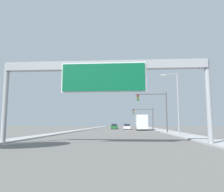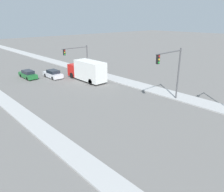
{
  "view_description": "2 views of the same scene",
  "coord_description": "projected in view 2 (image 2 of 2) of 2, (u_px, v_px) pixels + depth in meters",
  "views": [
    {
      "loc": [
        1.88,
        0.69,
        1.67
      ],
      "look_at": [
        0.0,
        27.63,
        5.03
      ],
      "focal_mm": 35.0,
      "sensor_mm": 36.0,
      "label": 1
    },
    {
      "loc": [
        -16.86,
        23.39,
        10.45
      ],
      "look_at": [
        -0.59,
        41.01,
        1.86
      ],
      "focal_mm": 35.0,
      "sensor_mm": 36.0,
      "label": 2
    }
  ],
  "objects": [
    {
      "name": "traffic_light_near_intersection",
      "position": [
        172.0,
        67.0,
        27.22
      ],
      "size": [
        5.28,
        0.32,
        6.9
      ],
      "color": "#4C4C4F",
      "rests_on": "ground"
    },
    {
      "name": "traffic_light_mid_block",
      "position": [
        79.0,
        55.0,
        41.14
      ],
      "size": [
        5.53,
        0.32,
        5.55
      ],
      "color": "#4C4C4F",
      "rests_on": "ground"
    },
    {
      "name": "sidewalk_right",
      "position": [
        86.0,
        71.0,
        45.65
      ],
      "size": [
        3.0,
        120.0,
        0.15
      ],
      "color": "#ADADAD",
      "rests_on": "ground"
    },
    {
      "name": "car_far_center",
      "position": [
        28.0,
        74.0,
        39.98
      ],
      "size": [
        1.7,
        4.78,
        1.46
      ],
      "color": "#1E662D",
      "rests_on": "ground"
    },
    {
      "name": "truck_box_primary",
      "position": [
        87.0,
        71.0,
        37.99
      ],
      "size": [
        2.5,
        8.49,
        3.56
      ],
      "color": "red",
      "rests_on": "ground"
    },
    {
      "name": "car_far_left",
      "position": [
        53.0,
        74.0,
        40.23
      ],
      "size": [
        1.81,
        4.53,
        1.46
      ],
      "color": "silver",
      "rests_on": "ground"
    }
  ]
}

